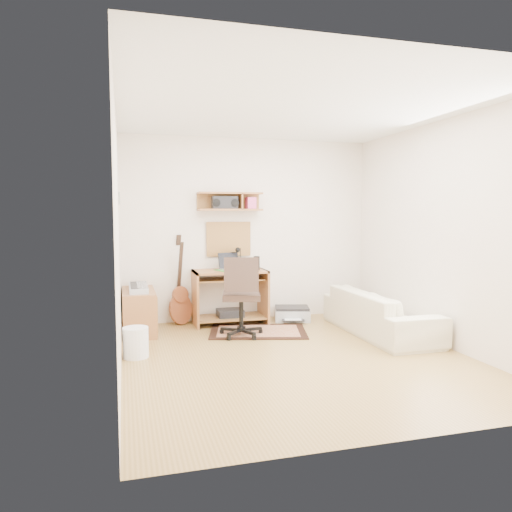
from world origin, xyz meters
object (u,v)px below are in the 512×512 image
object	(u,v)px
task_chair	(241,296)
printer	(292,314)
cabinet	(139,311)
sofa	(380,305)
desk	(230,297)

from	to	relation	value
task_chair	printer	xyz separation A→B (m)	(0.92, 0.67, -0.42)
task_chair	cabinet	size ratio (longest dim) A/B	1.13
printer	sofa	world-z (taller)	sofa
cabinet	sofa	xyz separation A→B (m)	(2.96, -0.89, 0.09)
cabinet	sofa	distance (m)	3.09
task_chair	printer	distance (m)	1.21
desk	cabinet	size ratio (longest dim) A/B	1.11
desk	printer	xyz separation A→B (m)	(0.90, -0.04, -0.29)
cabinet	desk	bearing A→B (deg)	8.03
cabinet	sofa	bearing A→B (deg)	-16.70
sofa	cabinet	bearing A→B (deg)	73.30
desk	printer	size ratio (longest dim) A/B	2.02
cabinet	printer	world-z (taller)	cabinet
printer	sofa	xyz separation A→B (m)	(0.82, -1.02, 0.28)
printer	sofa	bearing A→B (deg)	-36.28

